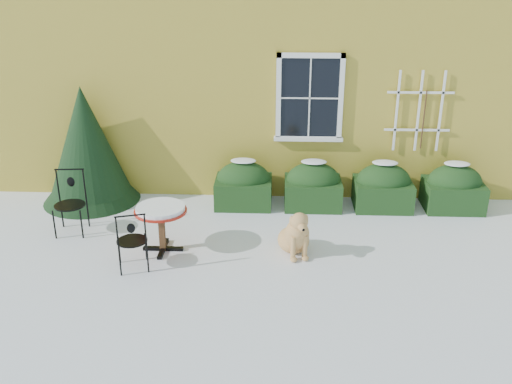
{
  "coord_description": "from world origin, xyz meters",
  "views": [
    {
      "loc": [
        0.36,
        -7.38,
        4.34
      ],
      "look_at": [
        0.0,
        1.0,
        0.9
      ],
      "focal_mm": 40.0,
      "sensor_mm": 36.0,
      "label": 1
    }
  ],
  "objects_px": {
    "bistro_table": "(161,214)",
    "patio_chair_far": "(70,202)",
    "evergreen_shrub": "(88,156)",
    "patio_chair_near": "(132,240)",
    "dog": "(296,236)"
  },
  "relations": [
    {
      "from": "patio_chair_near",
      "to": "patio_chair_far",
      "type": "bearing_deg",
      "value": -59.0
    },
    {
      "from": "patio_chair_near",
      "to": "dog",
      "type": "bearing_deg",
      "value": 176.4
    },
    {
      "from": "dog",
      "to": "patio_chair_near",
      "type": "bearing_deg",
      "value": 178.45
    },
    {
      "from": "bistro_table",
      "to": "dog",
      "type": "distance_m",
      "value": 2.14
    },
    {
      "from": "evergreen_shrub",
      "to": "patio_chair_near",
      "type": "bearing_deg",
      "value": -60.84
    },
    {
      "from": "patio_chair_far",
      "to": "dog",
      "type": "distance_m",
      "value": 3.85
    },
    {
      "from": "patio_chair_near",
      "to": "dog",
      "type": "relative_size",
      "value": 1.07
    },
    {
      "from": "bistro_table",
      "to": "patio_chair_near",
      "type": "relative_size",
      "value": 0.86
    },
    {
      "from": "bistro_table",
      "to": "dog",
      "type": "bearing_deg",
      "value": -0.84
    },
    {
      "from": "evergreen_shrub",
      "to": "patio_chair_near",
      "type": "relative_size",
      "value": 2.31
    },
    {
      "from": "bistro_table",
      "to": "patio_chair_far",
      "type": "height_order",
      "value": "patio_chair_far"
    },
    {
      "from": "evergreen_shrub",
      "to": "dog",
      "type": "height_order",
      "value": "evergreen_shrub"
    },
    {
      "from": "evergreen_shrub",
      "to": "patio_chair_far",
      "type": "xyz_separation_m",
      "value": [
        0.1,
        -1.37,
        -0.36
      ]
    },
    {
      "from": "patio_chair_near",
      "to": "patio_chair_far",
      "type": "distance_m",
      "value": 1.82
    },
    {
      "from": "evergreen_shrub",
      "to": "bistro_table",
      "type": "bearing_deg",
      "value": -48.41
    }
  ]
}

